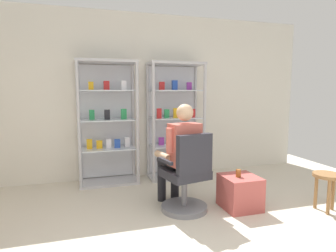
{
  "coord_description": "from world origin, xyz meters",
  "views": [
    {
      "loc": [
        -0.9,
        -1.72,
        1.43
      ],
      "look_at": [
        0.12,
        1.69,
        1.0
      ],
      "focal_mm": 30.32,
      "sensor_mm": 36.0,
      "label": 1
    }
  ],
  "objects_px": {
    "office_chair": "(187,180)",
    "tea_glass": "(238,173)",
    "storage_crate": "(240,192)",
    "display_cabinet_left": "(108,122)",
    "seated_shopkeeper": "(180,151)",
    "wooden_stool": "(327,181)",
    "display_cabinet_right": "(175,120)"
  },
  "relations": [
    {
      "from": "office_chair",
      "to": "storage_crate",
      "type": "xyz_separation_m",
      "value": [
        0.66,
        -0.09,
        -0.19
      ]
    },
    {
      "from": "office_chair",
      "to": "storage_crate",
      "type": "height_order",
      "value": "office_chair"
    },
    {
      "from": "tea_glass",
      "to": "storage_crate",
      "type": "bearing_deg",
      "value": 26.9
    },
    {
      "from": "display_cabinet_left",
      "to": "display_cabinet_right",
      "type": "xyz_separation_m",
      "value": [
        1.1,
        0.0,
        0.0
      ]
    },
    {
      "from": "display_cabinet_left",
      "to": "tea_glass",
      "type": "relative_size",
      "value": 20.49
    },
    {
      "from": "office_chair",
      "to": "tea_glass",
      "type": "xyz_separation_m",
      "value": [
        0.62,
        -0.11,
        0.06
      ]
    },
    {
      "from": "seated_shopkeeper",
      "to": "wooden_stool",
      "type": "distance_m",
      "value": 1.79
    },
    {
      "from": "display_cabinet_left",
      "to": "wooden_stool",
      "type": "bearing_deg",
      "value": -38.01
    },
    {
      "from": "display_cabinet_left",
      "to": "storage_crate",
      "type": "xyz_separation_m",
      "value": [
        1.46,
        -1.51,
        -0.76
      ]
    },
    {
      "from": "display_cabinet_right",
      "to": "storage_crate",
      "type": "xyz_separation_m",
      "value": [
        0.36,
        -1.51,
        -0.76
      ]
    },
    {
      "from": "display_cabinet_right",
      "to": "tea_glass",
      "type": "height_order",
      "value": "display_cabinet_right"
    },
    {
      "from": "storage_crate",
      "to": "tea_glass",
      "type": "height_order",
      "value": "tea_glass"
    },
    {
      "from": "display_cabinet_left",
      "to": "storage_crate",
      "type": "distance_m",
      "value": 2.23
    },
    {
      "from": "storage_crate",
      "to": "office_chair",
      "type": "bearing_deg",
      "value": 172.45
    },
    {
      "from": "display_cabinet_right",
      "to": "storage_crate",
      "type": "bearing_deg",
      "value": -76.71
    },
    {
      "from": "display_cabinet_left",
      "to": "seated_shopkeeper",
      "type": "bearing_deg",
      "value": -59.05
    },
    {
      "from": "storage_crate",
      "to": "wooden_stool",
      "type": "distance_m",
      "value": 1.03
    },
    {
      "from": "display_cabinet_left",
      "to": "wooden_stool",
      "type": "distance_m",
      "value": 3.11
    },
    {
      "from": "display_cabinet_right",
      "to": "storage_crate",
      "type": "distance_m",
      "value": 1.73
    },
    {
      "from": "office_chair",
      "to": "seated_shopkeeper",
      "type": "xyz_separation_m",
      "value": [
        -0.03,
        0.16,
        0.32
      ]
    },
    {
      "from": "display_cabinet_right",
      "to": "storage_crate",
      "type": "height_order",
      "value": "display_cabinet_right"
    },
    {
      "from": "storage_crate",
      "to": "tea_glass",
      "type": "relative_size",
      "value": 4.78
    },
    {
      "from": "seated_shopkeeper",
      "to": "tea_glass",
      "type": "xyz_separation_m",
      "value": [
        0.66,
        -0.27,
        -0.26
      ]
    },
    {
      "from": "tea_glass",
      "to": "display_cabinet_right",
      "type": "bearing_deg",
      "value": 101.68
    },
    {
      "from": "office_chair",
      "to": "storage_crate",
      "type": "relative_size",
      "value": 2.17
    },
    {
      "from": "storage_crate",
      "to": "display_cabinet_left",
      "type": "bearing_deg",
      "value": 133.93
    },
    {
      "from": "display_cabinet_right",
      "to": "office_chair",
      "type": "xyz_separation_m",
      "value": [
        -0.31,
        -1.42,
        -0.57
      ]
    },
    {
      "from": "display_cabinet_right",
      "to": "tea_glass",
      "type": "xyz_separation_m",
      "value": [
        0.32,
        -1.53,
        -0.51
      ]
    },
    {
      "from": "wooden_stool",
      "to": "display_cabinet_left",
      "type": "bearing_deg",
      "value": 141.99
    },
    {
      "from": "office_chair",
      "to": "storage_crate",
      "type": "bearing_deg",
      "value": -7.55
    },
    {
      "from": "seated_shopkeeper",
      "to": "display_cabinet_right",
      "type": "bearing_deg",
      "value": 74.91
    },
    {
      "from": "office_chair",
      "to": "tea_glass",
      "type": "height_order",
      "value": "office_chair"
    }
  ]
}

